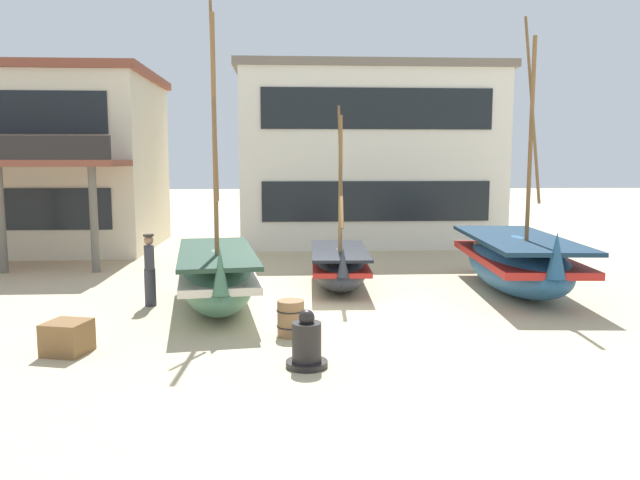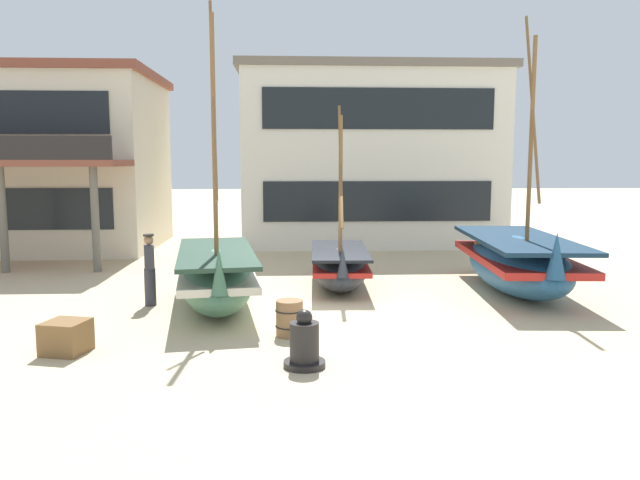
% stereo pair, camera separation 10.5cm
% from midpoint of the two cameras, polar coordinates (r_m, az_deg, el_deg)
% --- Properties ---
extents(ground_plane, '(120.00, 120.00, 0.00)m').
position_cam_midpoint_polar(ground_plane, '(14.67, 0.03, -5.93)').
color(ground_plane, '#CCB78E').
extents(fishing_boat_near_left, '(2.32, 5.05, 6.92)m').
position_cam_midpoint_polar(fishing_boat_near_left, '(14.36, -9.70, -3.29)').
color(fishing_boat_near_left, '#427056').
rests_on(fishing_boat_near_left, ground).
extents(fishing_boat_centre_large, '(2.57, 5.87, 6.90)m').
position_cam_midpoint_polar(fishing_boat_centre_large, '(16.71, 17.52, -1.89)').
color(fishing_boat_centre_large, '#23517A').
rests_on(fishing_boat_centre_large, ground).
extents(fishing_boat_far_right, '(1.61, 3.94, 4.83)m').
position_cam_midpoint_polar(fishing_boat_far_right, '(16.47, 1.60, -2.40)').
color(fishing_boat_far_right, '#2D333D').
rests_on(fishing_boat_far_right, ground).
extents(fisherman_by_hull, '(0.30, 0.40, 1.68)m').
position_cam_midpoint_polar(fisherman_by_hull, '(14.90, -15.63, -2.73)').
color(fisherman_by_hull, '#33333D').
rests_on(fisherman_by_hull, ground).
extents(capstan_winch, '(0.69, 0.69, 0.96)m').
position_cam_midpoint_polar(capstan_winch, '(10.26, -1.53, -9.61)').
color(capstan_winch, black).
rests_on(capstan_winch, ground).
extents(wooden_barrel, '(0.56, 0.56, 0.70)m').
position_cam_midpoint_polar(wooden_barrel, '(12.02, -2.96, -7.21)').
color(wooden_barrel, olive).
rests_on(wooden_barrel, ground).
extents(cargo_crate, '(0.84, 0.84, 0.58)m').
position_cam_midpoint_polar(cargo_crate, '(11.84, -22.51, -8.31)').
color(cargo_crate, brown).
rests_on(cargo_crate, ground).
extents(harbor_building_main, '(10.55, 5.81, 7.08)m').
position_cam_midpoint_polar(harbor_building_main, '(25.86, 4.22, 7.72)').
color(harbor_building_main, silver).
rests_on(harbor_building_main, ground).
extents(harbor_building_annex, '(9.91, 9.33, 6.68)m').
position_cam_midpoint_polar(harbor_building_annex, '(26.26, -25.57, 6.58)').
color(harbor_building_annex, beige).
rests_on(harbor_building_annex, ground).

